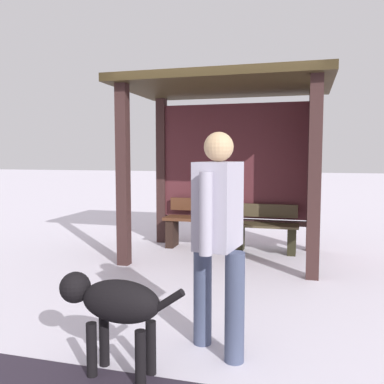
# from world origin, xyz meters

# --- Properties ---
(ground_plane) EXTENTS (60.00, 60.00, 0.00)m
(ground_plane) POSITION_xyz_m (0.00, 0.00, 0.00)
(ground_plane) COLOR silver
(bus_shelter) EXTENTS (2.84, 1.94, 2.48)m
(bus_shelter) POSITION_xyz_m (0.11, 0.23, 1.83)
(bus_shelter) COLOR #372120
(bus_shelter) RESTS_ON ground
(bench_left_inside) EXTENTS (0.98, 0.39, 0.77)m
(bench_left_inside) POSITION_xyz_m (-0.54, 0.48, 0.35)
(bench_left_inside) COLOR #542F1C
(bench_left_inside) RESTS_ON ground
(bench_center_inside) EXTENTS (0.98, 0.40, 0.71)m
(bench_center_inside) POSITION_xyz_m (0.54, 0.48, 0.31)
(bench_center_inside) COLOR #463B27
(bench_center_inside) RESTS_ON ground
(person_walking) EXTENTS (0.44, 0.59, 1.62)m
(person_walking) POSITION_xyz_m (0.50, -2.85, 0.94)
(person_walking) COLOR #B3ADC1
(person_walking) RESTS_ON ground
(dog) EXTENTS (0.90, 0.29, 0.67)m
(dog) POSITION_xyz_m (-0.10, -3.34, 0.47)
(dog) COLOR black
(dog) RESTS_ON ground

